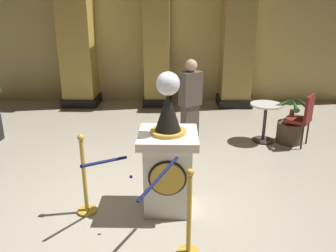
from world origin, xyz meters
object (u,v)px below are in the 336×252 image
object	(u,v)px
pedestal_clock	(168,160)
potted_palm_right	(290,128)
stanchion_near	(85,186)
bystander_guest	(190,102)
cafe_chair_red	(303,116)
cafe_table	(265,118)
stanchion_far	(189,226)

from	to	relation	value
pedestal_clock	potted_palm_right	world-z (taller)	pedestal_clock
stanchion_near	bystander_guest	distance (m)	2.57
pedestal_clock	potted_palm_right	size ratio (longest dim) A/B	1.94
potted_palm_right	bystander_guest	xyz separation A→B (m)	(-1.87, -0.26, 0.56)
bystander_guest	cafe_chair_red	size ratio (longest dim) A/B	1.65
potted_palm_right	cafe_chair_red	distance (m)	0.37
bystander_guest	cafe_table	size ratio (longest dim) A/B	2.17
pedestal_clock	cafe_table	world-z (taller)	pedestal_clock
stanchion_near	stanchion_far	distance (m)	1.45
stanchion_far	cafe_table	size ratio (longest dim) A/B	1.36
bystander_guest	cafe_table	bearing A→B (deg)	12.03
stanchion_far	cafe_chair_red	bearing A→B (deg)	54.57
stanchion_near	potted_palm_right	bearing A→B (deg)	36.53
cafe_table	stanchion_far	bearing A→B (deg)	-115.44
potted_palm_right	stanchion_near	bearing A→B (deg)	-143.47
stanchion_near	cafe_chair_red	xyz separation A→B (m)	(3.37, 2.24, 0.21)
stanchion_near	stanchion_far	size ratio (longest dim) A/B	1.05
stanchion_near	bystander_guest	bearing A→B (deg)	57.60
cafe_chair_red	stanchion_near	bearing A→B (deg)	-146.42
stanchion_far	cafe_chair_red	size ratio (longest dim) A/B	1.03
stanchion_near	cafe_chair_red	bearing A→B (deg)	33.58
stanchion_far	potted_palm_right	bearing A→B (deg)	57.73
cafe_table	cafe_chair_red	size ratio (longest dim) A/B	0.76
stanchion_near	cafe_chair_red	distance (m)	4.05
stanchion_far	pedestal_clock	bearing A→B (deg)	104.90
cafe_chair_red	bystander_guest	bearing A→B (deg)	-177.00
potted_palm_right	cafe_table	size ratio (longest dim) A/B	1.24
stanchion_near	potted_palm_right	world-z (taller)	stanchion_near
stanchion_near	cafe_table	world-z (taller)	stanchion_near
stanchion_far	cafe_chair_red	distance (m)	3.67
pedestal_clock	stanchion_far	xyz separation A→B (m)	(0.23, -0.88, -0.33)
cafe_table	potted_palm_right	bearing A→B (deg)	-4.92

